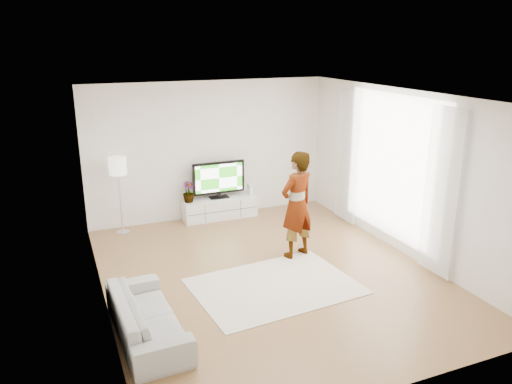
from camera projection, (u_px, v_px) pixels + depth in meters
name	position (u px, v px, depth m)	size (l,w,h in m)	color
floor	(269.00, 274.00, 7.93)	(6.00, 6.00, 0.00)	#A37349
ceiling	(270.00, 96.00, 7.10)	(6.00, 6.00, 0.00)	white
wall_left	(97.00, 211.00, 6.60)	(0.02, 6.00, 2.80)	white
wall_right	(404.00, 173.00, 8.43)	(0.02, 6.00, 2.80)	white
wall_back	(210.00, 150.00, 10.16)	(5.00, 0.02, 2.80)	white
wall_front	(394.00, 272.00, 4.87)	(5.00, 0.02, 2.80)	white
window	(392.00, 167.00, 8.68)	(0.01, 2.60, 2.50)	white
curtain_near	(441.00, 193.00, 7.53)	(0.04, 0.70, 2.60)	white
curtain_far	(347.00, 157.00, 9.82)	(0.04, 0.70, 2.60)	white
media_console	(220.00, 208.00, 10.35)	(1.53, 0.44, 0.43)	white
television	(219.00, 178.00, 10.19)	(1.10, 0.22, 0.76)	black
game_console	(250.00, 189.00, 10.50)	(0.07, 0.17, 0.22)	white
potted_plant	(188.00, 192.00, 9.98)	(0.23, 0.23, 0.42)	#3F7238
rug	(275.00, 286.00, 7.53)	(2.38, 1.72, 0.01)	beige
player	(297.00, 205.00, 8.33)	(0.67, 0.44, 1.83)	#334772
sofa	(147.00, 316.00, 6.23)	(1.84, 0.72, 0.54)	#BBBAB5
floor_lamp	(118.00, 170.00, 9.25)	(0.33, 0.33, 1.48)	silver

